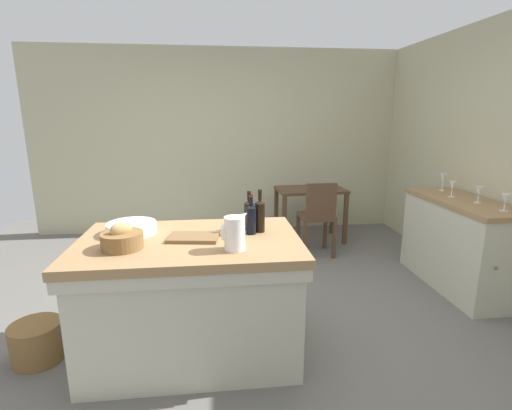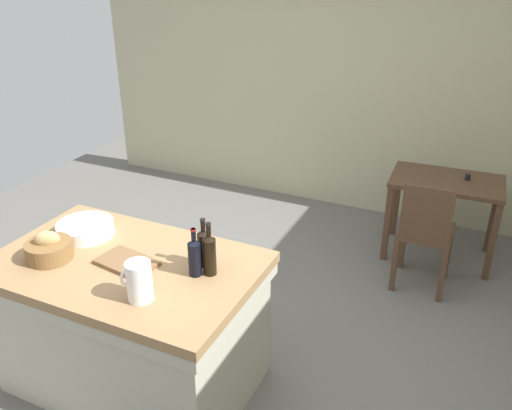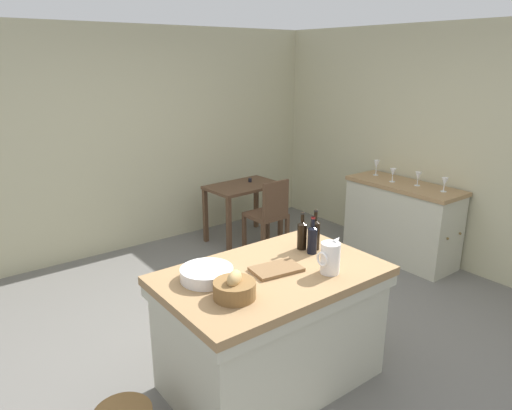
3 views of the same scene
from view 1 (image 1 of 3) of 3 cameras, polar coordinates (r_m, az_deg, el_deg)
ground_plane at (r=3.36m, az=-3.56°, el=-16.52°), size 6.76×6.76×0.00m
wall_back at (r=5.52m, az=-5.23°, el=9.53°), size 5.32×0.12×2.60m
island_table at (r=2.74m, az=-9.79°, el=-13.03°), size 1.50×0.95×0.87m
side_cabinet at (r=4.22m, az=28.51°, el=-5.17°), size 0.52×1.32×0.89m
writing_desk at (r=5.10m, az=8.29°, el=1.23°), size 0.93×0.60×0.77m
wooden_chair at (r=4.56m, az=9.39°, el=-1.59°), size 0.40×0.40×0.92m
pitcher at (r=2.31m, az=-3.32°, el=-4.30°), size 0.17×0.13×0.25m
wash_bowl at (r=2.79m, az=-18.47°, el=-3.37°), size 0.34×0.34×0.08m
bread_basket at (r=2.49m, az=-19.77°, el=-4.92°), size 0.26×0.26×0.17m
cutting_board at (r=2.57m, az=-9.52°, el=-4.90°), size 0.36×0.25×0.02m
wine_bottle_dark at (r=2.66m, az=0.59°, el=-1.52°), size 0.07×0.07×0.31m
wine_bottle_amber at (r=2.72m, az=-1.08°, el=-1.39°), size 0.07×0.07×0.29m
wine_bottle_green at (r=2.62m, az=-0.76°, el=-2.04°), size 0.07×0.07×0.28m
wine_glass_far_left at (r=3.78m, az=33.82°, el=0.74°), size 0.07×0.07×0.15m
wine_glass_left at (r=4.01m, az=30.90°, el=1.76°), size 0.07×0.07×0.15m
wine_glass_middle at (r=4.18m, az=27.79°, el=2.54°), size 0.07×0.07×0.15m
wine_glass_right at (r=4.49m, az=26.66°, el=3.57°), size 0.07×0.07×0.18m
wicker_hamper at (r=3.19m, az=-30.43°, el=-17.56°), size 0.34×0.34×0.27m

